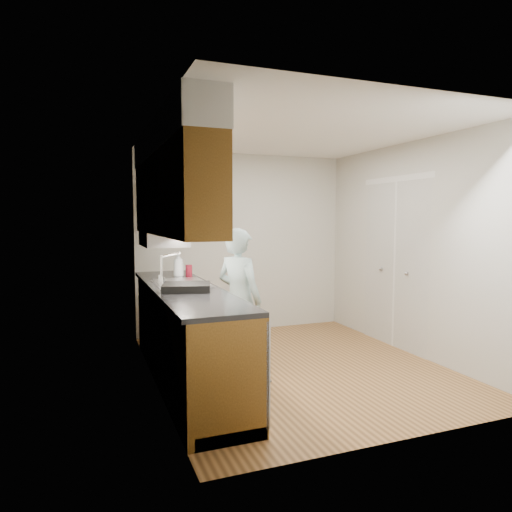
{
  "coord_description": "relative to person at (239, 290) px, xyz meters",
  "views": [
    {
      "loc": [
        -2.12,
        -4.35,
        1.61
      ],
      "look_at": [
        -0.37,
        0.25,
        1.2
      ],
      "focal_mm": 32.0,
      "sensor_mm": 36.0,
      "label": 1
    }
  ],
  "objects": [
    {
      "name": "soda_can",
      "position": [
        -0.38,
        0.65,
        0.15
      ],
      "size": [
        0.1,
        0.1,
        0.14
      ],
      "primitive_type": "cylinder",
      "rotation": [
        0.0,
        0.0,
        -0.39
      ],
      "color": "#B51F37",
      "rests_on": "counter"
    },
    {
      "name": "ceiling",
      "position": [
        0.62,
        -0.09,
        1.64
      ],
      "size": [
        3.5,
        3.5,
        0.0
      ],
      "primitive_type": "plane",
      "rotation": [
        3.14,
        0.0,
        0.0
      ],
      "color": "white",
      "rests_on": "wall_left"
    },
    {
      "name": "floor_mat",
      "position": [
        0.0,
        0.0,
        -0.85
      ],
      "size": [
        0.56,
        0.85,
        0.02
      ],
      "primitive_type": "cube",
      "rotation": [
        0.0,
        0.0,
        -0.11
      ],
      "color": "slate",
      "rests_on": "floor"
    },
    {
      "name": "wall_right",
      "position": [
        2.12,
        -0.09,
        0.39
      ],
      "size": [
        0.02,
        3.5,
        2.5
      ],
      "primitive_type": "cube",
      "color": "beige",
      "rests_on": "floor"
    },
    {
      "name": "soap_bottle_b",
      "position": [
        -0.47,
        0.82,
        0.18
      ],
      "size": [
        0.13,
        0.13,
        0.21
      ],
      "primitive_type": "imported",
      "rotation": [
        0.0,
        0.0,
        -0.48
      ],
      "color": "silver",
      "rests_on": "counter"
    },
    {
      "name": "soap_bottle_a",
      "position": [
        -0.51,
        0.61,
        0.23
      ],
      "size": [
        0.12,
        0.12,
        0.3
      ],
      "primitive_type": "imported",
      "rotation": [
        0.0,
        0.0,
        -0.04
      ],
      "color": "silver",
      "rests_on": "counter"
    },
    {
      "name": "upper_cabinets",
      "position": [
        -0.71,
        -0.05,
        1.09
      ],
      "size": [
        0.47,
        2.8,
        1.21
      ],
      "color": "brown",
      "rests_on": "wall_left"
    },
    {
      "name": "floor",
      "position": [
        0.62,
        -0.09,
        -0.86
      ],
      "size": [
        3.5,
        3.5,
        0.0
      ],
      "primitive_type": "plane",
      "color": "#A5723E",
      "rests_on": "ground"
    },
    {
      "name": "dish_rack",
      "position": [
        -0.62,
        -0.33,
        0.11
      ],
      "size": [
        0.51,
        0.46,
        0.07
      ],
      "primitive_type": "cube",
      "rotation": [
        0.0,
        0.0,
        -0.26
      ],
      "color": "black",
      "rests_on": "counter"
    },
    {
      "name": "counter",
      "position": [
        -0.58,
        -0.09,
        -0.37
      ],
      "size": [
        0.64,
        2.8,
        1.3
      ],
      "color": "brown",
      "rests_on": "floor"
    },
    {
      "name": "wall_left",
      "position": [
        -0.88,
        -0.09,
        0.39
      ],
      "size": [
        0.02,
        3.5,
        2.5
      ],
      "primitive_type": "cube",
      "color": "beige",
      "rests_on": "floor"
    },
    {
      "name": "closet_door",
      "position": [
        2.11,
        0.21,
        0.17
      ],
      "size": [
        0.02,
        1.22,
        2.05
      ],
      "primitive_type": "cube",
      "color": "white",
      "rests_on": "wall_right"
    },
    {
      "name": "wall_back",
      "position": [
        0.62,
        1.66,
        0.39
      ],
      "size": [
        3.0,
        0.02,
        2.5
      ],
      "primitive_type": "cube",
      "color": "beige",
      "rests_on": "floor"
    },
    {
      "name": "person",
      "position": [
        0.0,
        0.0,
        0.0
      ],
      "size": [
        0.65,
        0.72,
        1.69
      ],
      "primitive_type": "imported",
      "rotation": [
        0.0,
        0.0,
        2.13
      ],
      "color": "#94B2B4",
      "rests_on": "floor_mat"
    },
    {
      "name": "steel_can",
      "position": [
        -0.36,
        0.71,
        0.13
      ],
      "size": [
        0.06,
        0.06,
        0.1
      ],
      "primitive_type": "cylinder",
      "rotation": [
        0.0,
        0.0,
        -0.13
      ],
      "color": "#A5A5AA",
      "rests_on": "counter"
    },
    {
      "name": "soap_bottle_c",
      "position": [
        -0.47,
        0.83,
        0.16
      ],
      "size": [
        0.15,
        0.15,
        0.15
      ],
      "primitive_type": "imported",
      "rotation": [
        0.0,
        0.0,
        0.3
      ],
      "color": "silver",
      "rests_on": "counter"
    }
  ]
}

